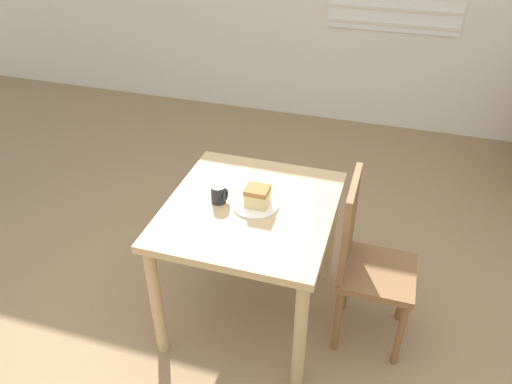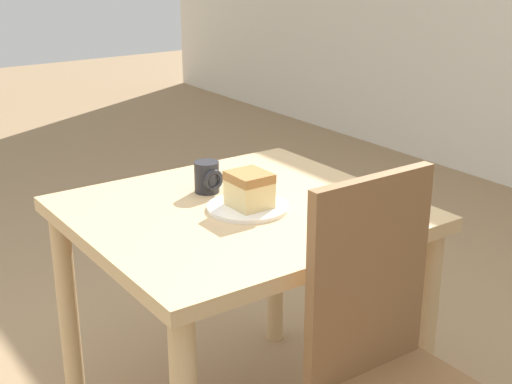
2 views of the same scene
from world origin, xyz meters
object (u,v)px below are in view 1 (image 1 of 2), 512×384
dining_table_near (250,224)px  coffee_mug (219,194)px  cake_slice (257,196)px  plate (256,205)px  chair_near_window (366,260)px

dining_table_near → coffee_mug: (-0.16, -0.01, 0.16)m
coffee_mug → cake_slice: bearing=5.1°
cake_slice → coffee_mug: size_ratio=1.22×
plate → cake_slice: 0.05m
dining_table_near → cake_slice: bearing=11.5°
dining_table_near → chair_near_window: (0.58, 0.03, -0.11)m
chair_near_window → coffee_mug: 0.79m
chair_near_window → cake_slice: bearing=92.2°
dining_table_near → chair_near_window: size_ratio=0.93×
dining_table_near → cake_slice: 0.18m
dining_table_near → cake_slice: size_ratio=7.92×
chair_near_window → coffee_mug: bearing=93.0°
cake_slice → coffee_mug: 0.19m
dining_table_near → chair_near_window: chair_near_window is taller
plate → coffee_mug: coffee_mug is taller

